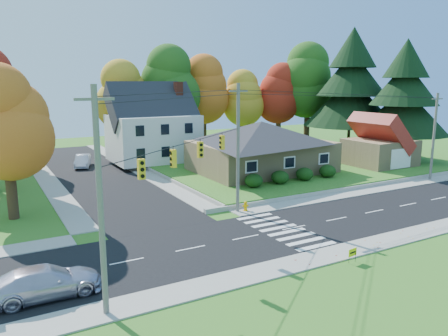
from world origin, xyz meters
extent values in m
plane|color=#3D7923|center=(0.00, 0.00, 0.00)|extent=(120.00, 120.00, 0.00)
cube|color=black|center=(0.00, 0.00, 0.01)|extent=(90.00, 8.00, 0.02)
cube|color=black|center=(-8.00, 26.00, 0.01)|extent=(8.00, 44.00, 0.02)
cube|color=#9C9A90|center=(0.00, 5.00, 0.04)|extent=(90.00, 2.00, 0.08)
cube|color=#9C9A90|center=(0.00, -5.00, 0.04)|extent=(90.00, 2.00, 0.08)
cube|color=#3D7923|center=(13.00, 21.00, 0.25)|extent=(30.00, 30.00, 0.50)
cube|color=tan|center=(8.00, 16.00, 2.10)|extent=(14.00, 10.00, 3.20)
pyramid|color=#26262B|center=(8.00, 16.00, 4.80)|extent=(14.60, 10.60, 2.20)
cube|color=silver|center=(0.00, 28.00, 3.30)|extent=(10.00, 8.00, 5.60)
pyramid|color=#26262B|center=(0.00, 28.00, 7.30)|extent=(10.40, 8.40, 2.40)
cube|color=brown|center=(3.50, 28.00, 5.30)|extent=(0.90, 0.90, 9.60)
cube|color=tan|center=(22.00, 12.00, 2.00)|extent=(7.00, 6.00, 3.00)
pyramid|color=maroon|center=(22.00, 12.00, 4.30)|extent=(7.30, 6.30, 1.60)
cube|color=silver|center=(22.00, 8.95, 1.70)|extent=(3.20, 0.10, 2.20)
ellipsoid|color=#163A10|center=(3.00, 9.80, 1.14)|extent=(1.70, 1.70, 1.27)
ellipsoid|color=#163A10|center=(6.00, 9.80, 1.14)|extent=(1.70, 1.70, 1.27)
ellipsoid|color=#163A10|center=(9.00, 9.80, 1.14)|extent=(1.70, 1.70, 1.27)
ellipsoid|color=#163A10|center=(12.00, 9.80, 1.14)|extent=(1.70, 1.70, 1.27)
cylinder|color=#666059|center=(-14.50, -5.20, 5.00)|extent=(0.26, 0.26, 10.00)
cube|color=#666059|center=(-14.50, -5.20, 9.40)|extent=(1.60, 0.12, 0.12)
cylinder|color=#666059|center=(-1.50, 5.20, 5.00)|extent=(0.26, 0.26, 10.00)
cube|color=#666059|center=(-1.50, 5.20, 9.40)|extent=(1.60, 0.12, 0.12)
cylinder|color=#666059|center=(22.00, 5.20, 4.50)|extent=(0.26, 0.26, 9.00)
cube|color=#666059|center=(22.00, 5.20, 8.40)|extent=(1.60, 0.12, 0.12)
cube|color=gold|center=(-12.00, -3.20, 5.95)|extent=(0.34, 0.26, 1.00)
cube|color=gold|center=(-9.50, -1.20, 5.95)|extent=(0.26, 0.34, 1.00)
cube|color=gold|center=(-6.80, 0.95, 5.95)|extent=(0.34, 0.26, 1.00)
cube|color=gold|center=(-4.00, 3.20, 5.95)|extent=(0.26, 0.34, 1.00)
cylinder|color=black|center=(-8.00, 0.00, 6.60)|extent=(13.02, 10.43, 0.04)
cylinder|color=#3F2A19|center=(-2.00, 34.00, 3.20)|extent=(0.80, 0.80, 5.40)
sphere|color=gold|center=(-2.00, 34.00, 7.10)|extent=(6.72, 6.72, 6.72)
sphere|color=gold|center=(-2.00, 34.00, 8.78)|extent=(5.91, 5.91, 5.91)
sphere|color=gold|center=(-2.00, 34.00, 10.46)|extent=(5.11, 5.11, 5.11)
cylinder|color=#3F2A19|center=(4.00, 33.00, 3.65)|extent=(0.86, 0.86, 6.30)
sphere|color=#295A19|center=(4.00, 33.00, 8.20)|extent=(7.84, 7.84, 7.84)
sphere|color=#295A19|center=(4.00, 33.00, 10.16)|extent=(6.90, 6.90, 6.90)
sphere|color=#295A19|center=(4.00, 33.00, 12.12)|extent=(5.96, 5.96, 5.96)
cylinder|color=#3F2A19|center=(10.00, 34.00, 3.43)|extent=(0.83, 0.83, 5.85)
sphere|color=#D1611D|center=(10.00, 34.00, 7.65)|extent=(7.28, 7.28, 7.28)
sphere|color=#D1611D|center=(10.00, 34.00, 9.47)|extent=(6.41, 6.41, 6.41)
sphere|color=#D1611D|center=(10.00, 34.00, 11.29)|extent=(5.53, 5.53, 5.53)
cylinder|color=#3F2A19|center=(16.00, 33.00, 2.98)|extent=(0.77, 0.77, 4.95)
sphere|color=gold|center=(16.00, 33.00, 6.55)|extent=(6.16, 6.16, 6.16)
sphere|color=gold|center=(16.00, 33.00, 8.09)|extent=(5.42, 5.42, 5.42)
sphere|color=gold|center=(16.00, 33.00, 9.63)|extent=(4.68, 4.68, 4.68)
cylinder|color=#3F2A19|center=(22.00, 32.00, 3.20)|extent=(0.80, 0.80, 5.40)
sphere|color=#A02314|center=(22.00, 32.00, 7.10)|extent=(6.72, 6.72, 6.72)
sphere|color=#A02314|center=(22.00, 32.00, 8.78)|extent=(5.91, 5.91, 5.91)
sphere|color=#A02314|center=(22.00, 32.00, 10.46)|extent=(5.11, 5.11, 5.11)
cylinder|color=#3F2A19|center=(26.00, 30.00, 3.88)|extent=(0.89, 0.89, 6.75)
sphere|color=#295A19|center=(26.00, 30.00, 8.75)|extent=(8.40, 8.40, 8.40)
sphere|color=#295A19|center=(26.00, 30.00, 10.85)|extent=(7.39, 7.39, 7.39)
sphere|color=#295A19|center=(26.00, 30.00, 12.95)|extent=(6.38, 6.38, 6.38)
cylinder|color=#3F2A19|center=(27.00, 22.00, 1.94)|extent=(0.40, 0.40, 2.88)
cone|color=black|center=(27.00, 22.00, 7.38)|extent=(12.80, 12.80, 6.72)
cone|color=black|center=(27.00, 22.00, 11.22)|extent=(9.60, 9.60, 6.08)
cone|color=black|center=(27.00, 22.00, 14.74)|extent=(6.40, 6.40, 5.44)
cylinder|color=#3F2A19|center=(28.00, 14.00, 1.76)|extent=(0.40, 0.40, 2.52)
cone|color=black|center=(28.00, 14.00, 6.52)|extent=(11.20, 11.20, 5.88)
cone|color=black|center=(28.00, 14.00, 9.88)|extent=(8.40, 8.40, 5.32)
cone|color=black|center=(28.00, 14.00, 12.96)|extent=(5.60, 5.60, 4.76)
cylinder|color=#3F2A19|center=(-17.00, 12.00, 2.48)|extent=(0.77, 0.77, 4.95)
sphere|color=#D1611D|center=(-17.00, 12.00, 6.05)|extent=(6.16, 6.16, 6.16)
sphere|color=#D1611D|center=(-17.00, 12.00, 7.59)|extent=(5.42, 5.42, 5.42)
sphere|color=#D1611D|center=(-17.00, 12.00, 9.13)|extent=(4.68, 4.68, 4.68)
imported|color=#B6B5CC|center=(-16.60, -2.22, 0.78)|extent=(5.25, 2.19, 1.52)
imported|color=silver|center=(-8.22, 30.12, 0.76)|extent=(2.87, 4.76, 1.48)
cylinder|color=#DE9E00|center=(-0.87, 5.03, 0.05)|extent=(0.37, 0.37, 0.10)
cylinder|color=#DE9E00|center=(-0.87, 5.03, 0.36)|extent=(0.25, 0.25, 0.57)
sphere|color=#DE9E00|center=(-0.87, 5.03, 0.71)|extent=(0.27, 0.27, 0.27)
cylinder|color=#DE9E00|center=(-0.87, 5.03, 0.47)|extent=(0.48, 0.22, 0.12)
cylinder|color=black|center=(-1.13, -6.40, 0.28)|extent=(0.02, 0.02, 0.56)
cylinder|color=black|center=(-0.64, -6.40, 0.28)|extent=(0.02, 0.02, 0.56)
cube|color=#E2DE07|center=(-0.89, -6.40, 0.62)|extent=(0.67, 0.12, 0.45)
camera|label=1|loc=(-18.59, -23.12, 10.07)|focal=35.00mm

